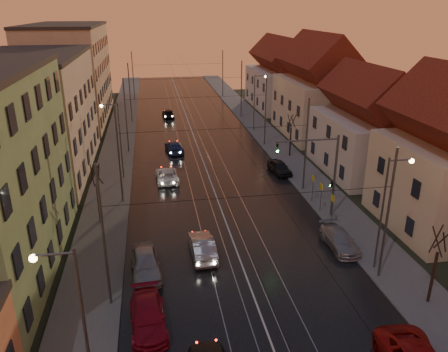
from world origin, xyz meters
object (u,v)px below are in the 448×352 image
street_lamp_1 (388,203)px  driving_car_1 (202,246)px  parked_left_3 (145,263)px  parked_right_2 (279,167)px  street_lamp_2 (117,133)px  traffic_light_mast (324,167)px  driving_car_2 (167,175)px  street_lamp_0 (75,315)px  parked_right_1 (340,240)px  parked_left_2 (148,316)px  street_lamp_3 (256,97)px  driving_car_3 (174,147)px  driving_car_4 (168,113)px

street_lamp_1 → driving_car_1: 12.87m
parked_left_3 → parked_right_2: bearing=44.7°
street_lamp_2 → traffic_light_mast: 20.89m
driving_car_2 → street_lamp_0: bearing=77.4°
parked_right_1 → parked_left_3: bearing=-177.0°
street_lamp_2 → driving_car_2: size_ratio=1.73×
parked_left_2 → driving_car_2: bearing=80.9°
street_lamp_1 → driving_car_1: street_lamp_1 is taller
street_lamp_3 → parked_left_3: street_lamp_3 is taller
street_lamp_3 → parked_left_3: (-15.63, -34.00, -4.09)m
parked_right_2 → parked_left_3: bearing=-137.2°
driving_car_3 → parked_left_2: (-3.36, -31.28, 0.01)m
street_lamp_0 → street_lamp_2: (0.00, 28.00, 0.00)m
street_lamp_2 → parked_right_2: street_lamp_2 is taller
driving_car_1 → driving_car_2: (-1.83, 14.90, -0.10)m
street_lamp_3 → traffic_light_mast: (-1.11, -28.00, -0.29)m
driving_car_4 → parked_right_2: driving_car_4 is taller
street_lamp_2 → parked_right_2: (16.70, -1.24, -4.20)m
street_lamp_2 → parked_right_2: 17.27m
street_lamp_2 → traffic_light_mast: street_lamp_2 is taller
driving_car_2 → parked_right_2: size_ratio=1.16×
parked_left_3 → street_lamp_1: bearing=-12.5°
street_lamp_2 → traffic_light_mast: (17.10, -12.00, -0.29)m
driving_car_4 → parked_right_1: driving_car_4 is taller
street_lamp_3 → parked_left_2: size_ratio=1.68×
street_lamp_0 → street_lamp_3: 47.62m
street_lamp_1 → parked_right_1: (-1.50, 3.05, -4.24)m
driving_car_2 → parked_right_2: bearing=178.7°
driving_car_4 → parked_left_2: 49.63m
driving_car_1 → traffic_light_mast: bearing=-159.5°
street_lamp_2 → street_lamp_1: bearing=-47.7°
street_lamp_2 → driving_car_1: street_lamp_2 is taller
driving_car_2 → parked_right_2: 11.97m
parked_right_2 → street_lamp_1: bearing=-92.5°
street_lamp_2 → driving_car_1: bearing=-68.1°
traffic_light_mast → street_lamp_3: bearing=87.7°
street_lamp_0 → parked_right_1: 20.47m
street_lamp_2 → parked_left_2: size_ratio=1.68×
street_lamp_0 → street_lamp_1: bearing=23.7°
driving_car_3 → parked_right_2: parked_right_2 is taller
driving_car_3 → driving_car_4: 18.24m
driving_car_1 → street_lamp_2: bearing=-70.1°
street_lamp_1 → parked_left_2: street_lamp_1 is taller
street_lamp_2 → street_lamp_3: 24.24m
parked_left_2 → parked_right_1: size_ratio=1.08×
street_lamp_2 → driving_car_4: size_ratio=1.95×
traffic_light_mast → driving_car_3: size_ratio=1.53×
driving_car_1 → parked_right_2: 18.21m
street_lamp_2 → driving_car_4: 27.25m
street_lamp_0 → parked_left_3: bearing=75.6°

